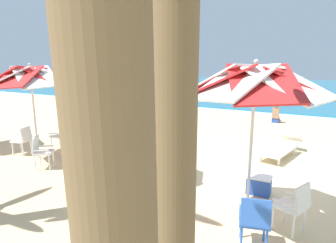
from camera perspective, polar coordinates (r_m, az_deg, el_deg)
name	(u,v)px	position (r m, az deg, el deg)	size (l,w,h in m)	color
ground_plane	(271,172)	(7.76, 20.43, -9.62)	(80.00, 80.00, 0.00)	beige
sea	(311,89)	(34.43, 27.34, 6.02)	(80.00, 36.00, 0.10)	teal
surf_foam	(298,116)	(16.27, 25.15, 1.01)	(80.00, 0.70, 0.01)	white
beach_umbrella_0	(255,83)	(4.59, 17.46, 7.61)	(2.35, 2.35, 2.81)	silver
plastic_chair_0	(294,204)	(5.14, 24.51, -15.20)	(0.60, 0.58, 0.87)	white
plastic_chair_1	(254,219)	(4.51, 17.35, -18.55)	(0.54, 0.56, 0.87)	blue
beach_umbrella_1	(107,80)	(6.29, -12.33, 8.39)	(2.01, 2.01, 2.78)	silver
plastic_chair_2	(122,151)	(7.35, -9.36, -6.10)	(0.62, 0.60, 0.87)	#2D8C4C
plastic_chair_3	(93,176)	(5.96, -15.15, -10.71)	(0.50, 0.53, 0.87)	white
beach_umbrella_2	(31,77)	(8.67, -26.37, 8.18)	(2.40, 2.40, 2.75)	silver
plastic_chair_4	(61,134)	(9.67, -21.16, -2.41)	(0.55, 0.52, 0.87)	white
plastic_chair_5	(23,139)	(9.53, -27.67, -3.17)	(0.57, 0.55, 0.87)	white
plastic_chair_6	(41,150)	(8.09, -24.65, -5.38)	(0.63, 0.62, 0.87)	white
sun_lounger_1	(281,147)	(9.05, 22.23, -4.84)	(1.08, 2.23, 0.62)	white
palm_tree_0	(172,14)	(1.92, 0.90, 21.19)	(2.92, 3.20, 4.88)	brown
cooler_box	(259,185)	(6.38, 18.17, -12.25)	(0.50, 0.34, 0.40)	blue
beachgoer_seated	(276,116)	(14.17, 21.31, 1.05)	(0.30, 0.93, 0.92)	#2D4CA5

